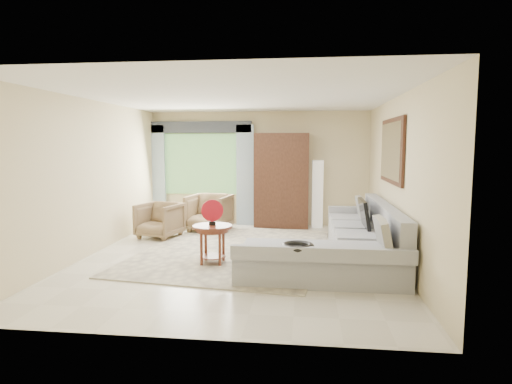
# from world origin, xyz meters

# --- Properties ---
(ground) EXTENTS (6.00, 6.00, 0.00)m
(ground) POSITION_xyz_m (0.00, 0.00, 0.00)
(ground) COLOR silver
(ground) RESTS_ON ground
(area_rug) EXTENTS (3.46, 4.34, 0.02)m
(area_rug) POSITION_xyz_m (-0.15, 0.43, 0.01)
(area_rug) COLOR beige
(area_rug) RESTS_ON ground
(sectional_sofa) EXTENTS (2.30, 3.46, 0.90)m
(sectional_sofa) POSITION_xyz_m (1.78, -0.18, 0.28)
(sectional_sofa) COLOR #A2A4AB
(sectional_sofa) RESTS_ON ground
(tv_screen) EXTENTS (0.14, 0.74, 0.48)m
(tv_screen) POSITION_xyz_m (2.05, 0.26, 0.72)
(tv_screen) COLOR black
(tv_screen) RESTS_ON sectional_sofa
(garden_hose) EXTENTS (0.43, 0.43, 0.09)m
(garden_hose) POSITION_xyz_m (1.00, -1.39, 0.55)
(garden_hose) COLOR black
(garden_hose) RESTS_ON sectional_sofa
(coffee_table) EXTENTS (0.61, 0.61, 0.61)m
(coffee_table) POSITION_xyz_m (-0.34, -0.44, 0.32)
(coffee_table) COLOR #482013
(coffee_table) RESTS_ON ground
(red_disc) EXTENTS (0.33, 0.14, 0.34)m
(red_disc) POSITION_xyz_m (-0.34, -0.44, 0.84)
(red_disc) COLOR #B1111F
(red_disc) RESTS_ON coffee_table
(armchair_left) EXTENTS (0.92, 0.94, 0.70)m
(armchair_left) POSITION_xyz_m (-1.81, 1.31, 0.35)
(armchair_left) COLOR brown
(armchair_left) RESTS_ON ground
(armchair_right) EXTENTS (0.97, 0.99, 0.79)m
(armchair_right) POSITION_xyz_m (-0.96, 2.06, 0.40)
(armchair_right) COLOR olive
(armchair_right) RESTS_ON ground
(potted_plant) EXTENTS (0.56, 0.50, 0.60)m
(potted_plant) POSITION_xyz_m (-1.96, 2.26, 0.30)
(potted_plant) COLOR #999999
(potted_plant) RESTS_ON ground
(armoire) EXTENTS (1.20, 0.55, 2.10)m
(armoire) POSITION_xyz_m (0.55, 2.72, 1.05)
(armoire) COLOR black
(armoire) RESTS_ON ground
(floor_lamp) EXTENTS (0.24, 0.24, 1.50)m
(floor_lamp) POSITION_xyz_m (1.35, 2.78, 0.75)
(floor_lamp) COLOR silver
(floor_lamp) RESTS_ON ground
(window) EXTENTS (1.80, 0.04, 1.40)m
(window) POSITION_xyz_m (-1.35, 2.97, 1.40)
(window) COLOR #669E59
(window) RESTS_ON wall_back
(curtain_left) EXTENTS (0.40, 0.08, 2.30)m
(curtain_left) POSITION_xyz_m (-2.40, 2.88, 1.15)
(curtain_left) COLOR #9EB7CC
(curtain_left) RESTS_ON ground
(curtain_right) EXTENTS (0.40, 0.08, 2.30)m
(curtain_right) POSITION_xyz_m (-0.30, 2.88, 1.15)
(curtain_right) COLOR #9EB7CC
(curtain_right) RESTS_ON ground
(valance) EXTENTS (2.40, 0.12, 0.26)m
(valance) POSITION_xyz_m (-1.35, 2.90, 2.25)
(valance) COLOR #1E232D
(valance) RESTS_ON wall_back
(wall_mirror) EXTENTS (0.05, 1.70, 1.05)m
(wall_mirror) POSITION_xyz_m (2.46, 0.35, 1.75)
(wall_mirror) COLOR black
(wall_mirror) RESTS_ON wall_right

